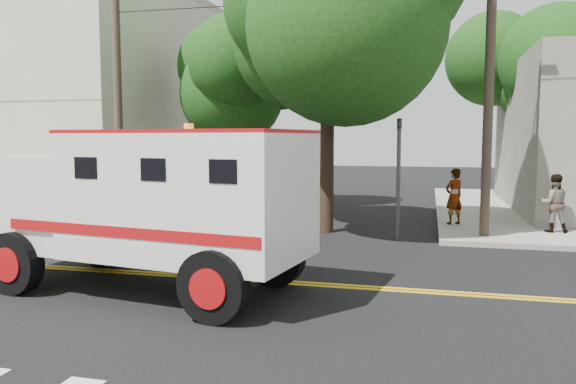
# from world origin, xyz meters

# --- Properties ---
(ground) EXTENTS (100.00, 100.00, 0.00)m
(ground) POSITION_xyz_m (0.00, 0.00, 0.00)
(ground) COLOR black
(ground) RESTS_ON ground
(sidewalk_nw) EXTENTS (17.00, 17.00, 0.15)m
(sidewalk_nw) POSITION_xyz_m (-13.50, 13.50, 0.07)
(sidewalk_nw) COLOR gray
(sidewalk_nw) RESTS_ON ground
(building_left) EXTENTS (16.00, 14.00, 10.00)m
(building_left) POSITION_xyz_m (-15.50, 15.00, 5.15)
(building_left) COLOR #BFB59D
(building_left) RESTS_ON sidewalk_nw
(utility_pole_left) EXTENTS (0.28, 0.28, 9.00)m
(utility_pole_left) POSITION_xyz_m (-5.60, 6.00, 4.50)
(utility_pole_left) COLOR #382D23
(utility_pole_left) RESTS_ON ground
(utility_pole_right) EXTENTS (0.28, 0.28, 9.00)m
(utility_pole_right) POSITION_xyz_m (6.30, 6.20, 4.50)
(utility_pole_right) COLOR #382D23
(utility_pole_right) RESTS_ON ground
(tree_main) EXTENTS (6.08, 5.70, 9.85)m
(tree_main) POSITION_xyz_m (1.94, 6.21, 7.20)
(tree_main) COLOR black
(tree_main) RESTS_ON ground
(tree_left) EXTENTS (4.48, 4.20, 7.70)m
(tree_left) POSITION_xyz_m (-2.68, 11.79, 5.73)
(tree_left) COLOR black
(tree_left) RESTS_ON ground
(tree_right) EXTENTS (4.80, 4.50, 8.20)m
(tree_right) POSITION_xyz_m (8.84, 15.77, 6.09)
(tree_right) COLOR black
(tree_right) RESTS_ON ground
(traffic_signal) EXTENTS (0.15, 0.18, 3.60)m
(traffic_signal) POSITION_xyz_m (3.80, 5.60, 2.23)
(traffic_signal) COLOR #3F3F42
(traffic_signal) RESTS_ON ground
(accessibility_sign) EXTENTS (0.45, 0.10, 2.02)m
(accessibility_sign) POSITION_xyz_m (-6.20, 6.17, 1.37)
(accessibility_sign) COLOR #3F3F42
(accessibility_sign) RESTS_ON ground
(palm_planter) EXTENTS (3.52, 2.63, 2.36)m
(palm_planter) POSITION_xyz_m (-7.44, 6.62, 1.65)
(palm_planter) COLOR #1E3314
(palm_planter) RESTS_ON sidewalk_nw
(armored_truck) EXTENTS (7.28, 3.65, 3.18)m
(armored_truck) POSITION_xyz_m (-0.61, -1.22, 1.81)
(armored_truck) COLOR silver
(armored_truck) RESTS_ON ground
(pedestrian_a) EXTENTS (0.81, 0.78, 1.87)m
(pedestrian_a) POSITION_xyz_m (5.50, 8.23, 1.09)
(pedestrian_a) COLOR gray
(pedestrian_a) RESTS_ON sidewalk_ne
(pedestrian_b) EXTENTS (0.89, 0.70, 1.78)m
(pedestrian_b) POSITION_xyz_m (8.40, 7.34, 1.04)
(pedestrian_b) COLOR gray
(pedestrian_b) RESTS_ON sidewalk_ne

